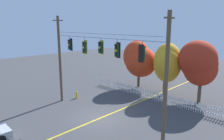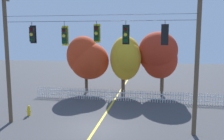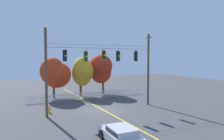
# 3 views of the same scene
# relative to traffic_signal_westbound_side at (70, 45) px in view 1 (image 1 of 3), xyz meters

# --- Properties ---
(ground) EXTENTS (80.00, 80.00, 0.00)m
(ground) POSITION_rel_traffic_signal_westbound_side_xyz_m (4.22, -0.01, -6.07)
(ground) COLOR #424244
(lane_centerline_stripe) EXTENTS (0.16, 36.00, 0.01)m
(lane_centerline_stripe) POSITION_rel_traffic_signal_westbound_side_xyz_m (4.22, -0.01, -6.07)
(lane_centerline_stripe) COLOR gold
(lane_centerline_stripe) RESTS_ON ground
(signal_support_span) EXTENTS (12.49, 1.10, 8.77)m
(signal_support_span) POSITION_rel_traffic_signal_westbound_side_xyz_m (4.22, -0.01, -1.59)
(signal_support_span) COLOR brown
(signal_support_span) RESTS_ON ground
(traffic_signal_westbound_side) EXTENTS (0.43, 0.38, 1.39)m
(traffic_signal_westbound_side) POSITION_rel_traffic_signal_westbound_side_xyz_m (0.00, 0.00, 0.00)
(traffic_signal_westbound_side) COLOR black
(traffic_signal_northbound_secondary) EXTENTS (0.43, 0.38, 1.52)m
(traffic_signal_northbound_secondary) POSITION_rel_traffic_signal_westbound_side_xyz_m (2.21, 0.00, -0.09)
(traffic_signal_northbound_secondary) COLOR black
(traffic_signal_northbound_primary) EXTENTS (0.43, 0.38, 1.32)m
(traffic_signal_northbound_primary) POSITION_rel_traffic_signal_westbound_side_xyz_m (4.30, -0.00, 0.06)
(traffic_signal_northbound_primary) COLOR black
(traffic_signal_southbound_primary) EXTENTS (0.43, 0.38, 1.43)m
(traffic_signal_southbound_primary) POSITION_rel_traffic_signal_westbound_side_xyz_m (6.12, 0.00, -0.02)
(traffic_signal_southbound_primary) COLOR black
(traffic_signal_eastbound_side) EXTENTS (0.43, 0.38, 1.45)m
(traffic_signal_eastbound_side) POSITION_rel_traffic_signal_westbound_side_xyz_m (8.44, -0.02, -0.03)
(traffic_signal_eastbound_side) COLOR black
(white_picket_fence) EXTENTS (17.48, 0.06, 1.04)m
(white_picket_fence) POSITION_rel_traffic_signal_westbound_side_xyz_m (5.31, 6.98, -5.55)
(white_picket_fence) COLOR white
(white_picket_fence) RESTS_ON ground
(autumn_maple_near_fence) EXTENTS (4.43, 3.63, 5.96)m
(autumn_maple_near_fence) POSITION_rel_traffic_signal_westbound_side_xyz_m (0.85, 9.60, -2.44)
(autumn_maple_near_fence) COLOR #473828
(autumn_maple_near_fence) RESTS_ON ground
(autumn_maple_mid) EXTENTS (3.16, 3.20, 5.96)m
(autumn_maple_mid) POSITION_rel_traffic_signal_westbound_side_xyz_m (5.03, 9.30, -2.31)
(autumn_maple_mid) COLOR brown
(autumn_maple_mid) RESTS_ON ground
(autumn_oak_far_east) EXTENTS (3.86, 3.68, 6.39)m
(autumn_oak_far_east) POSITION_rel_traffic_signal_westbound_side_xyz_m (8.22, 9.96, -2.00)
(autumn_oak_far_east) COLOR brown
(autumn_oak_far_east) RESTS_ON ground
(fire_hydrant) EXTENTS (0.38, 0.22, 0.77)m
(fire_hydrant) POSITION_rel_traffic_signal_westbound_side_xyz_m (-1.40, 1.55, -5.69)
(fire_hydrant) COLOR gold
(fire_hydrant) RESTS_ON ground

